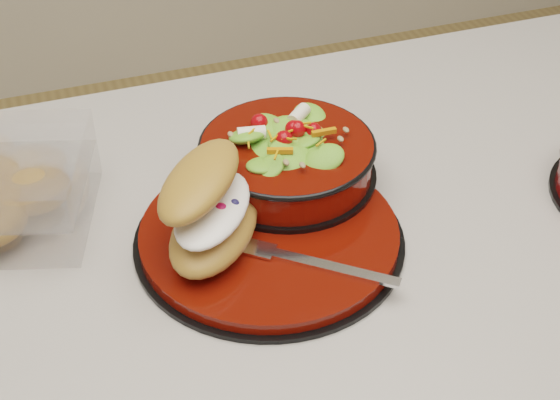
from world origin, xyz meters
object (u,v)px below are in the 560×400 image
object	(u,v)px
salad_bowl	(287,153)
croissant	(211,208)
fork	(310,262)
dinner_plate	(270,235)

from	to	relation	value
salad_bowl	croissant	world-z (taller)	croissant
croissant	fork	bearing A→B (deg)	-93.89
dinner_plate	croissant	bearing A→B (deg)	178.37
dinner_plate	salad_bowl	distance (m)	0.11
croissant	fork	xyz separation A→B (m)	(0.09, -0.07, -0.04)
dinner_plate	fork	world-z (taller)	fork
fork	salad_bowl	bearing A→B (deg)	28.18
croissant	fork	world-z (taller)	croissant
croissant	salad_bowl	bearing A→B (deg)	-19.26
dinner_plate	salad_bowl	xyz separation A→B (m)	(0.05, 0.09, 0.04)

